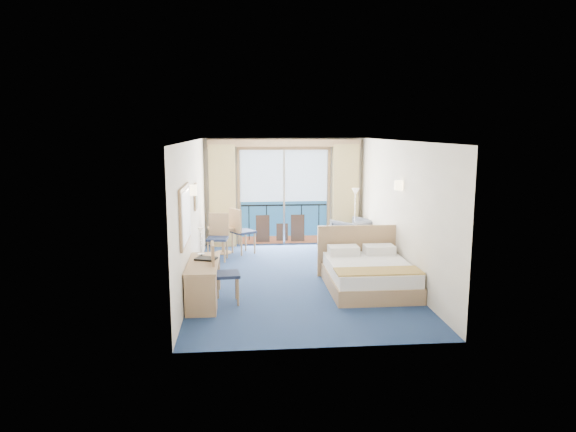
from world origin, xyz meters
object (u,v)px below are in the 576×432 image
object	(u,v)px
nightstand	(378,256)
desk_chair	(221,270)
bed	(368,274)
table_chair_a	(240,228)
desk	(202,287)
round_table	(223,233)
armchair	(354,235)
floor_lamp	(355,203)
table_chair_b	(218,234)

from	to	relation	value
nightstand	desk_chair	world-z (taller)	desk_chair
bed	table_chair_a	bearing A→B (deg)	128.94
desk	round_table	distance (m)	3.94
armchair	desk_chair	bearing A→B (deg)	15.90
floor_lamp	table_chair_a	size ratio (longest dim) A/B	1.37
floor_lamp	desk_chair	distance (m)	5.04
bed	desk	size ratio (longest dim) A/B	1.30
round_table	table_chair_b	distance (m)	0.61
nightstand	desk	world-z (taller)	desk
bed	armchair	distance (m)	3.01
armchair	table_chair_b	xyz separation A→B (m)	(-3.23, -0.56, 0.20)
round_table	table_chair_a	xyz separation A→B (m)	(0.40, -0.11, 0.13)
desk_chair	table_chair_a	distance (m)	3.52
bed	desk_chair	xyz separation A→B (m)	(-2.67, -0.58, 0.30)
floor_lamp	table_chair_a	xyz separation A→B (m)	(-2.83, -0.40, -0.52)
floor_lamp	table_chair_a	bearing A→B (deg)	-171.97
table_chair_b	round_table	bearing A→B (deg)	88.89
nightstand	round_table	world-z (taller)	round_table
round_table	table_chair_b	xyz separation A→B (m)	(-0.09, -0.60, 0.10)
armchair	desk_chair	xyz separation A→B (m)	(-3.05, -3.57, 0.20)
floor_lamp	desk	bearing A→B (deg)	-129.15
floor_lamp	round_table	bearing A→B (deg)	-174.81
bed	desk	distance (m)	3.11
desk	desk_chair	bearing A→B (deg)	47.77
bed	table_chair_a	distance (m)	3.77
floor_lamp	round_table	distance (m)	3.31
armchair	desk	xyz separation A→B (m)	(-3.35, -3.89, -0.01)
floor_lamp	table_chair_b	world-z (taller)	floor_lamp
nightstand	desk	size ratio (longest dim) A/B	0.40
round_table	table_chair_a	size ratio (longest dim) A/B	0.66
nightstand	table_chair_b	xyz separation A→B (m)	(-3.37, 1.16, 0.29)
nightstand	round_table	xyz separation A→B (m)	(-3.28, 1.76, 0.19)
floor_lamp	armchair	bearing A→B (deg)	-105.83
bed	floor_lamp	world-z (taller)	floor_lamp
armchair	round_table	distance (m)	3.14
table_chair_a	table_chair_b	distance (m)	0.69
round_table	desk_chair	bearing A→B (deg)	-88.56
bed	round_table	xyz separation A→B (m)	(-2.76, 3.03, 0.20)
round_table	table_chair_b	world-z (taller)	table_chair_b
bed	desk	bearing A→B (deg)	-163.08
nightstand	floor_lamp	distance (m)	2.21
desk_chair	round_table	world-z (taller)	desk_chair
round_table	table_chair_a	bearing A→B (deg)	-14.76
floor_lamp	round_table	xyz separation A→B (m)	(-3.24, -0.29, -0.64)
nightstand	round_table	bearing A→B (deg)	151.82
nightstand	table_chair_a	world-z (taller)	table_chair_a
desk	table_chair_b	world-z (taller)	table_chair_b
round_table	table_chair_a	world-z (taller)	table_chair_a
bed	round_table	world-z (taller)	bed
nightstand	bed	bearing A→B (deg)	-112.04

